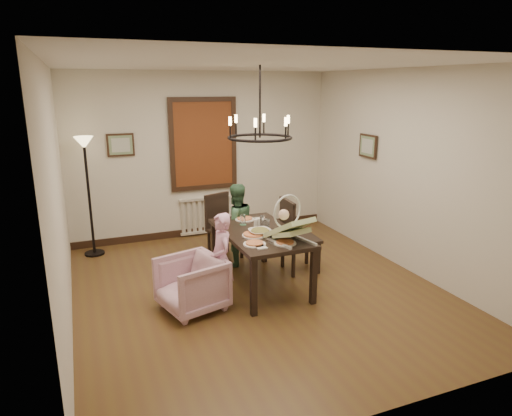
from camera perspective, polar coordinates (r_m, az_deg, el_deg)
room_shell at (r=5.90m, az=-1.08°, el=3.67°), size 4.51×5.00×2.81m
dining_table at (r=5.91m, az=0.46°, el=-3.72°), size 0.92×1.61×0.75m
chair_far at (r=6.92m, az=-3.90°, el=-2.36°), size 0.55×0.55×0.99m
chair_right at (r=6.45m, az=5.64°, el=-3.33°), size 0.49×0.49×1.07m
armchair at (r=5.46m, az=-8.05°, el=-9.40°), size 0.86×0.85×0.64m
elderly_woman at (r=5.51m, az=-4.34°, el=-7.36°), size 0.23×0.34×0.94m
seated_man at (r=6.66m, az=-2.54°, el=-2.97°), size 0.53×0.43×1.01m
baby_bouncer at (r=5.46m, az=4.16°, el=-2.24°), size 0.57×0.69×0.40m
salad_bowl at (r=5.74m, az=0.50°, el=-2.98°), size 0.34×0.34×0.08m
pizza_platter at (r=5.68m, az=-0.30°, el=-3.38°), size 0.29×0.29×0.04m
drinking_glass at (r=5.93m, az=1.37°, el=-2.08°), size 0.07×0.07×0.14m
window_blinds at (r=7.83m, az=-6.58°, el=7.93°), size 1.00×0.03×1.40m
radiator at (r=8.10m, az=-6.35°, el=-0.86°), size 0.92×0.12×0.62m
picture_back at (r=7.59m, az=-16.56°, el=7.56°), size 0.42×0.03×0.36m
picture_right at (r=7.36m, az=13.82°, el=7.53°), size 0.03×0.42×0.36m
floor_lamp at (r=7.38m, az=-20.12°, el=1.12°), size 0.30×0.30×1.80m
chandelier at (r=5.62m, az=0.49°, el=8.79°), size 0.80×0.80×0.04m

